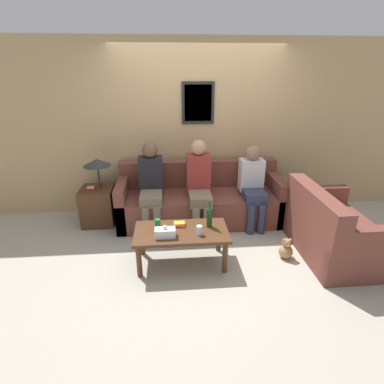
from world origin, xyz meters
TOP-DOWN VIEW (x-y plane):
  - ground_plane at (0.00, 0.00)m, footprint 16.00×16.00m
  - wall_back at (0.00, 0.95)m, footprint 9.00×0.08m
  - couch_main at (0.00, 0.50)m, footprint 2.42×0.84m
  - couch_side at (1.53, -0.56)m, footprint 0.84×1.29m
  - coffee_table at (-0.34, -0.62)m, footprint 1.09×0.56m
  - side_table_with_lamp at (-1.52, 0.49)m, footprint 0.49×0.47m
  - wine_bottle at (0.00, -0.54)m, footprint 0.07×0.07m
  - drinking_glass at (-0.14, -0.72)m, footprint 0.07×0.07m
  - book_stack at (-0.35, -0.50)m, footprint 0.16×0.14m
  - soda_can at (-0.61, -0.55)m, footprint 0.07×0.07m
  - tissue_box at (-0.52, -0.74)m, footprint 0.23×0.12m
  - person_left at (-0.72, 0.36)m, footprint 0.34×0.62m
  - person_middle at (-0.03, 0.31)m, footprint 0.34×0.64m
  - person_right at (0.74, 0.30)m, footprint 0.34×0.59m
  - teddy_bear at (0.95, -0.62)m, footprint 0.17×0.17m

SIDE VIEW (x-z plane):
  - ground_plane at x=0.00m, z-range 0.00..0.00m
  - teddy_bear at x=0.95m, z-range -0.02..0.25m
  - couch_main at x=0.00m, z-range -0.12..0.74m
  - couch_side at x=1.53m, z-range -0.12..0.74m
  - side_table_with_lamp at x=-1.52m, z-range -0.15..0.85m
  - coffee_table at x=-0.34m, z-range 0.16..0.60m
  - book_stack at x=-0.35m, z-range 0.44..0.48m
  - tissue_box at x=-0.52m, z-range 0.42..0.56m
  - drinking_glass at x=-0.14m, z-range 0.44..0.55m
  - soda_can at x=-0.61m, z-range 0.44..0.56m
  - wine_bottle at x=0.00m, z-range 0.40..0.73m
  - person_right at x=0.74m, z-range 0.06..1.23m
  - person_left at x=-0.72m, z-range 0.06..1.28m
  - person_middle at x=-0.03m, z-range 0.05..1.32m
  - wall_back at x=0.00m, z-range 0.00..2.60m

